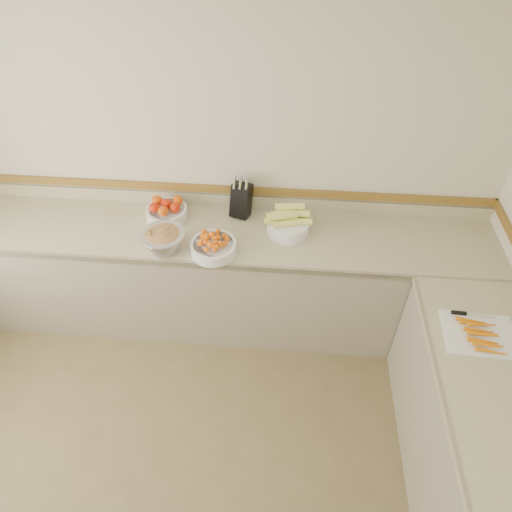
# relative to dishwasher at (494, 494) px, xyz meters

# --- Properties ---
(back_wall) EXTENTS (4.00, 0.00, 4.00)m
(back_wall) POSITION_rel_dishwasher_xyz_m (-1.69, 1.75, 0.87)
(back_wall) COLOR beige
(back_wall) RESTS_ON ground_plane
(counter_back) EXTENTS (4.00, 0.65, 1.08)m
(counter_back) POSITION_rel_dishwasher_xyz_m (-1.69, 1.43, 0.02)
(counter_back) COLOR tan
(counter_back) RESTS_ON ground_plane
(dishwasher) EXTENTS (0.63, 0.60, 0.84)m
(dishwasher) POSITION_rel_dishwasher_xyz_m (0.00, 0.00, 0.00)
(dishwasher) COLOR white
(dishwasher) RESTS_ON ground_plane
(knife_block) EXTENTS (0.17, 0.19, 0.32)m
(knife_block) POSITION_rel_dishwasher_xyz_m (-1.50, 1.65, 0.60)
(knife_block) COLOR black
(knife_block) RESTS_ON counter_back
(tomato_bowl) EXTENTS (0.30, 0.30, 0.15)m
(tomato_bowl) POSITION_rel_dishwasher_xyz_m (-2.03, 1.56, 0.53)
(tomato_bowl) COLOR white
(tomato_bowl) RESTS_ON counter_back
(cherry_tomato_bowl) EXTENTS (0.31, 0.31, 0.17)m
(cherry_tomato_bowl) POSITION_rel_dishwasher_xyz_m (-1.64, 1.22, 0.53)
(cherry_tomato_bowl) COLOR white
(cherry_tomato_bowl) RESTS_ON counter_back
(corn_bowl) EXTENTS (0.33, 0.30, 0.22)m
(corn_bowl) POSITION_rel_dishwasher_xyz_m (-1.15, 1.48, 0.54)
(corn_bowl) COLOR white
(corn_bowl) RESTS_ON counter_back
(rhubarb_bowl) EXTENTS (0.30, 0.30, 0.17)m
(rhubarb_bowl) POSITION_rel_dishwasher_xyz_m (-1.97, 1.22, 0.56)
(rhubarb_bowl) COLOR #B2B2BA
(rhubarb_bowl) RESTS_ON counter_back
(cutting_board) EXTENTS (0.41, 0.33, 0.06)m
(cutting_board) POSITION_rel_dishwasher_xyz_m (-0.05, 0.66, 0.48)
(cutting_board) COLOR white
(cutting_board) RESTS_ON counter_right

